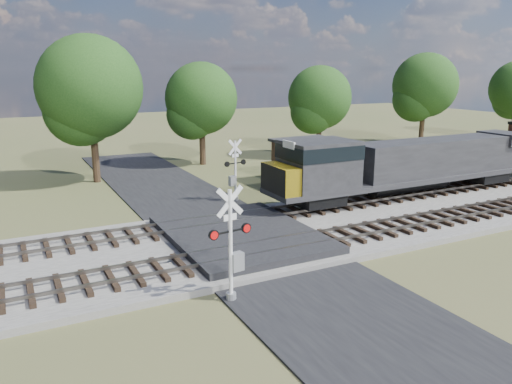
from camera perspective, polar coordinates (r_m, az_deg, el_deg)
ground at (r=25.34m, az=-1.30°, el=-6.08°), size 160.00×160.00×0.00m
ballast_bed at (r=31.11m, az=15.12°, el=-2.47°), size 140.00×10.00×0.30m
road at (r=25.33m, az=-1.30°, el=-6.00°), size 7.00×60.00×0.08m
crossing_panel at (r=25.66m, az=-1.79°, el=-5.08°), size 7.00×9.00×0.62m
track_near at (r=25.05m, az=7.18°, el=-5.43°), size 140.00×2.60×0.33m
track_far at (r=29.10m, az=1.66°, el=-2.56°), size 140.00×2.60×0.33m
crossing_signal_near at (r=18.93m, az=-2.68°, el=-7.10°), size 1.82×0.43×4.53m
crossing_signal_far at (r=33.16m, az=-2.49°, el=1.86°), size 1.68×0.45×4.20m
equipment_shed at (r=38.94m, az=6.25°, el=3.52°), size 4.99×4.99×3.34m
treeline at (r=45.56m, az=-2.50°, el=11.14°), size 84.18×10.96×11.23m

